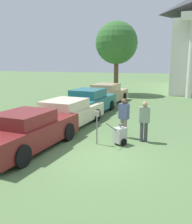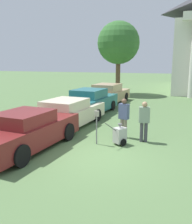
{
  "view_description": "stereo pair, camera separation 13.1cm",
  "coord_description": "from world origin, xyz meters",
  "px_view_note": "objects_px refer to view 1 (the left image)",
  "views": [
    {
      "loc": [
        2.54,
        -7.75,
        3.25
      ],
      "look_at": [
        -0.69,
        2.17,
        1.1
      ],
      "focal_mm": 40.0,
      "sensor_mm": 36.0,
      "label": 1
    },
    {
      "loc": [
        2.66,
        -7.7,
        3.25
      ],
      "look_at": [
        -0.69,
        2.17,
        1.1
      ],
      "focal_mm": 40.0,
      "sensor_mm": 36.0,
      "label": 2
    }
  ],
  "objects_px": {
    "parked_car_cream": "(67,114)",
    "parked_car_tan": "(107,94)",
    "parked_car_maroon": "(28,131)",
    "parking_meter": "(97,121)",
    "person_supervisor": "(144,119)",
    "parked_car_teal": "(89,102)",
    "person_worker": "(124,116)",
    "equipment_cart": "(120,135)"
  },
  "relations": [
    {
      "from": "parked_car_maroon",
      "to": "parking_meter",
      "type": "xyz_separation_m",
      "value": [
        2.27,
        1.32,
        0.25
      ]
    },
    {
      "from": "parked_car_maroon",
      "to": "person_worker",
      "type": "xyz_separation_m",
      "value": [
        3.09,
        2.53,
        0.28
      ]
    },
    {
      "from": "parked_car_teal",
      "to": "person_worker",
      "type": "xyz_separation_m",
      "value": [
        3.09,
        -4.29,
        0.26
      ]
    },
    {
      "from": "parked_car_teal",
      "to": "parked_car_tan",
      "type": "bearing_deg",
      "value": 95.28
    },
    {
      "from": "parked_car_maroon",
      "to": "parked_car_tan",
      "type": "xyz_separation_m",
      "value": [
        -0.0,
        10.86,
        0.0
      ]
    },
    {
      "from": "person_supervisor",
      "to": "equipment_cart",
      "type": "relative_size",
      "value": 1.66
    },
    {
      "from": "parking_meter",
      "to": "equipment_cart",
      "type": "distance_m",
      "value": 1.07
    },
    {
      "from": "equipment_cart",
      "to": "parked_car_teal",
      "type": "bearing_deg",
      "value": 154.05
    },
    {
      "from": "parked_car_maroon",
      "to": "parked_car_cream",
      "type": "xyz_separation_m",
      "value": [
        -0.0,
        3.45,
        -0.04
      ]
    },
    {
      "from": "equipment_cart",
      "to": "person_worker",
      "type": "bearing_deg",
      "value": 127.01
    },
    {
      "from": "person_worker",
      "to": "equipment_cart",
      "type": "distance_m",
      "value": 1.13
    },
    {
      "from": "parked_car_cream",
      "to": "parked_car_teal",
      "type": "distance_m",
      "value": 3.37
    },
    {
      "from": "parked_car_maroon",
      "to": "parked_car_teal",
      "type": "distance_m",
      "value": 6.82
    },
    {
      "from": "parked_car_cream",
      "to": "person_supervisor",
      "type": "xyz_separation_m",
      "value": [
        3.99,
        -1.22,
        0.29
      ]
    },
    {
      "from": "person_worker",
      "to": "parked_car_cream",
      "type": "bearing_deg",
      "value": 1.19
    },
    {
      "from": "parked_car_teal",
      "to": "person_supervisor",
      "type": "bearing_deg",
      "value": -43.75
    },
    {
      "from": "parked_car_maroon",
      "to": "person_worker",
      "type": "distance_m",
      "value": 4.0
    },
    {
      "from": "parked_car_maroon",
      "to": "parking_meter",
      "type": "bearing_deg",
      "value": 35.51
    },
    {
      "from": "parking_meter",
      "to": "person_supervisor",
      "type": "height_order",
      "value": "person_supervisor"
    },
    {
      "from": "parked_car_teal",
      "to": "person_worker",
      "type": "bearing_deg",
      "value": -48.99
    },
    {
      "from": "person_worker",
      "to": "equipment_cart",
      "type": "relative_size",
      "value": 1.7
    },
    {
      "from": "parked_car_teal",
      "to": "equipment_cart",
      "type": "bearing_deg",
      "value": -53.78
    },
    {
      "from": "person_worker",
      "to": "equipment_cart",
      "type": "height_order",
      "value": "person_worker"
    },
    {
      "from": "parked_car_teal",
      "to": "equipment_cart",
      "type": "height_order",
      "value": "parked_car_teal"
    },
    {
      "from": "parked_car_cream",
      "to": "parked_car_tan",
      "type": "distance_m",
      "value": 7.41
    },
    {
      "from": "parking_meter",
      "to": "person_supervisor",
      "type": "relative_size",
      "value": 0.81
    },
    {
      "from": "parked_car_tan",
      "to": "parked_car_teal",
      "type": "bearing_deg",
      "value": -84.72
    },
    {
      "from": "parked_car_tan",
      "to": "person_worker",
      "type": "xyz_separation_m",
      "value": [
        3.09,
        -8.33,
        0.27
      ]
    },
    {
      "from": "parked_car_tan",
      "to": "person_supervisor",
      "type": "height_order",
      "value": "person_supervisor"
    },
    {
      "from": "parked_car_tan",
      "to": "parked_car_maroon",
      "type": "bearing_deg",
      "value": -84.73
    },
    {
      "from": "parked_car_teal",
      "to": "person_supervisor",
      "type": "relative_size",
      "value": 3.02
    },
    {
      "from": "parked_car_tan",
      "to": "person_supervisor",
      "type": "distance_m",
      "value": 9.51
    },
    {
      "from": "person_worker",
      "to": "person_supervisor",
      "type": "height_order",
      "value": "person_worker"
    },
    {
      "from": "parked_car_teal",
      "to": "parking_meter",
      "type": "xyz_separation_m",
      "value": [
        2.27,
        -5.5,
        0.23
      ]
    },
    {
      "from": "parked_car_cream",
      "to": "parked_car_teal",
      "type": "xyz_separation_m",
      "value": [
        0.0,
        3.37,
        0.06
      ]
    },
    {
      "from": "parked_car_cream",
      "to": "person_worker",
      "type": "relative_size",
      "value": 3.15
    },
    {
      "from": "parked_car_teal",
      "to": "person_worker",
      "type": "height_order",
      "value": "person_worker"
    },
    {
      "from": "parked_car_maroon",
      "to": "equipment_cart",
      "type": "distance_m",
      "value": 3.53
    },
    {
      "from": "parked_car_teal",
      "to": "parked_car_tan",
      "type": "height_order",
      "value": "parked_car_teal"
    },
    {
      "from": "parked_car_cream",
      "to": "parked_car_tan",
      "type": "height_order",
      "value": "parked_car_tan"
    },
    {
      "from": "person_supervisor",
      "to": "parked_car_maroon",
      "type": "bearing_deg",
      "value": 15.85
    },
    {
      "from": "person_worker",
      "to": "person_supervisor",
      "type": "relative_size",
      "value": 1.02
    }
  ]
}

